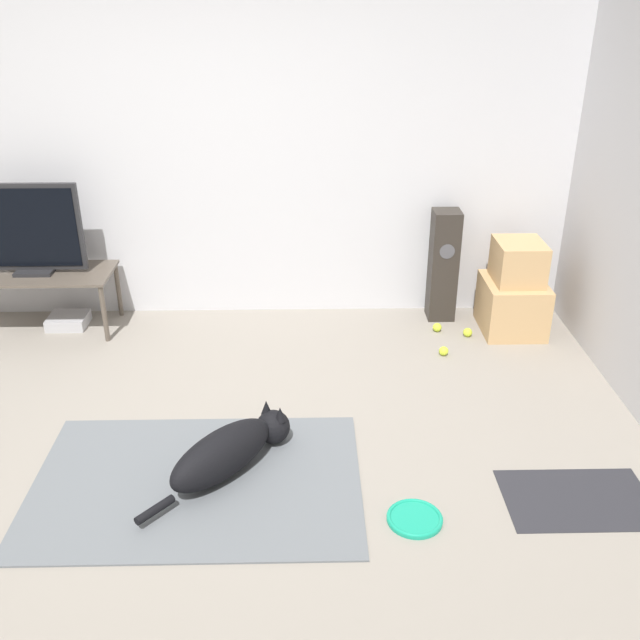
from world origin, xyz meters
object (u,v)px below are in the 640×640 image
at_px(tv_stand, 37,279).
at_px(tennis_ball_near_speaker, 468,332).
at_px(frisbee, 415,518).
at_px(cardboard_box_lower, 512,306).
at_px(dog, 230,450).
at_px(game_console, 68,321).
at_px(cardboard_box_upper, 518,262).
at_px(tennis_ball_by_boxes, 444,351).
at_px(floor_speaker, 443,265).
at_px(tennis_ball_loose_on_carpet, 437,327).
at_px(tv, 28,230).

height_order(tv_stand, tennis_ball_near_speaker, tv_stand).
xyz_separation_m(frisbee, cardboard_box_lower, (1.01, 2.07, 0.18)).
bearing_deg(dog, tennis_ball_near_speaker, 44.17).
bearing_deg(game_console, cardboard_box_upper, -2.12).
bearing_deg(tennis_ball_by_boxes, game_console, 169.18).
bearing_deg(tennis_ball_near_speaker, game_console, 175.34).
bearing_deg(cardboard_box_upper, game_console, 177.88).
distance_m(cardboard_box_lower, cardboard_box_upper, 0.35).
bearing_deg(dog, cardboard_box_upper, 40.68).
relative_size(cardboard_box_lower, tennis_ball_near_speaker, 7.53).
relative_size(floor_speaker, tennis_ball_loose_on_carpet, 12.96).
bearing_deg(tv, floor_speaker, 2.49).
distance_m(dog, cardboard_box_lower, 2.56).
relative_size(frisbee, tv_stand, 0.25).
bearing_deg(dog, tennis_ball_loose_on_carpet, 49.76).
relative_size(tv_stand, game_console, 3.85).
bearing_deg(tennis_ball_by_boxes, frisbee, -104.73).
bearing_deg(tv_stand, cardboard_box_upper, -1.48).
xyz_separation_m(cardboard_box_upper, tv_stand, (-3.51, 0.09, -0.14)).
distance_m(dog, game_console, 2.28).
xyz_separation_m(dog, floor_speaker, (1.45, 1.90, 0.29)).
relative_size(cardboard_box_upper, tv, 0.50).
relative_size(frisbee, tennis_ball_by_boxes, 4.17).
xyz_separation_m(cardboard_box_lower, tennis_ball_by_boxes, (-0.57, -0.40, -0.16)).
bearing_deg(tennis_ball_by_boxes, floor_speaker, 82.78).
relative_size(floor_speaker, tennis_ball_near_speaker, 12.96).
bearing_deg(dog, tv, 131.35).
bearing_deg(floor_speaker, tennis_ball_by_boxes, -97.22).
bearing_deg(dog, frisbee, -23.43).
relative_size(tennis_ball_by_boxes, game_console, 0.23).
bearing_deg(tennis_ball_near_speaker, tv_stand, 176.18).
bearing_deg(cardboard_box_lower, floor_speaker, 154.57).
relative_size(tv, game_console, 2.68).
bearing_deg(cardboard_box_lower, cardboard_box_upper, 51.98).
distance_m(cardboard_box_upper, game_console, 3.39).
bearing_deg(tennis_ball_near_speaker, tennis_ball_by_boxes, -128.81).
height_order(frisbee, tv_stand, tv_stand).
xyz_separation_m(cardboard_box_upper, game_console, (-3.35, 0.12, -0.50)).
bearing_deg(cardboard_box_lower, dog, -139.37).
xyz_separation_m(dog, tennis_ball_by_boxes, (1.37, 1.27, -0.11)).
bearing_deg(tennis_ball_near_speaker, tennis_ball_loose_on_carpet, 157.48).
bearing_deg(frisbee, tv, 138.88).
distance_m(tennis_ball_by_boxes, tennis_ball_near_speaker, 0.37).
height_order(tv_stand, game_console, tv_stand).
relative_size(cardboard_box_upper, tennis_ball_by_boxes, 5.75).
relative_size(cardboard_box_upper, tv_stand, 0.35).
bearing_deg(cardboard_box_upper, tv_stand, 178.52).
bearing_deg(cardboard_box_upper, tennis_ball_loose_on_carpet, -176.62).
distance_m(tv_stand, tennis_ball_by_boxes, 3.00).
distance_m(frisbee, cardboard_box_lower, 2.31).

